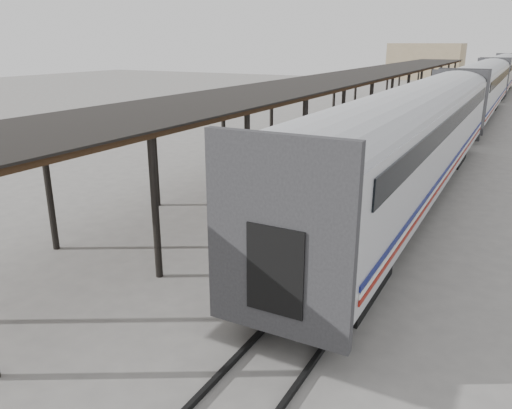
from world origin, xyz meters
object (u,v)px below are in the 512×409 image
object	(u,v)px
porter	(264,219)
pedestrian	(344,133)
baggage_cart	(275,246)
luggage_tug	(368,143)

from	to	relation	value
porter	pedestrian	size ratio (longest dim) A/B	1.09
baggage_cart	luggage_tug	world-z (taller)	luggage_tug
baggage_cart	pedestrian	world-z (taller)	pedestrian
baggage_cart	luggage_tug	distance (m)	16.79
porter	pedestrian	bearing A→B (deg)	30.97
porter	pedestrian	world-z (taller)	porter
baggage_cart	porter	bearing A→B (deg)	-90.02
luggage_tug	pedestrian	bearing A→B (deg)	152.86
porter	baggage_cart	bearing A→B (deg)	18.47
porter	pedestrian	xyz separation A→B (m)	(-4.17, 18.81, -0.93)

